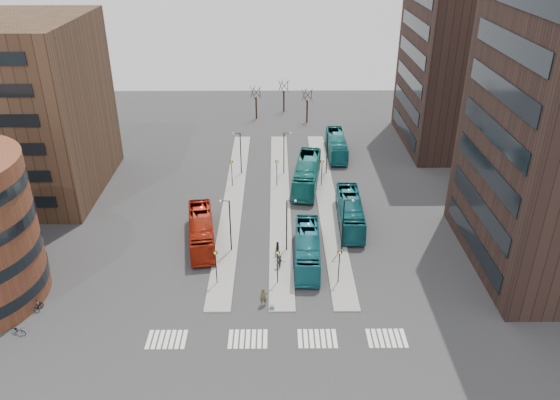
{
  "coord_description": "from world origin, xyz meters",
  "views": [
    {
      "loc": [
        1.47,
        -32.23,
        32.31
      ],
      "look_at": [
        1.91,
        20.38,
        5.0
      ],
      "focal_mm": 35.0,
      "sensor_mm": 36.0,
      "label": 1
    }
  ],
  "objects_px": {
    "commuter_a": "(204,238)",
    "commuter_c": "(279,262)",
    "teal_bus_a": "(307,248)",
    "commuter_b": "(277,249)",
    "bicycle_near": "(18,330)",
    "traveller": "(264,297)",
    "teal_bus_c": "(350,212)",
    "bicycle_far": "(33,307)",
    "bicycle_mid": "(33,305)",
    "teal_bus_d": "(336,145)",
    "red_bus": "(201,231)",
    "suitcase": "(272,308)",
    "teal_bus_b": "(307,174)"
  },
  "relations": [
    {
      "from": "teal_bus_a",
      "to": "bicycle_far",
      "type": "xyz_separation_m",
      "value": [
        -25.73,
        -8.14,
        -1.1
      ]
    },
    {
      "from": "teal_bus_b",
      "to": "teal_bus_d",
      "type": "distance_m",
      "value": 12.02
    },
    {
      "from": "traveller",
      "to": "bicycle_far",
      "type": "relative_size",
      "value": 1.25
    },
    {
      "from": "teal_bus_a",
      "to": "commuter_b",
      "type": "height_order",
      "value": "teal_bus_a"
    },
    {
      "from": "teal_bus_d",
      "to": "traveller",
      "type": "xyz_separation_m",
      "value": [
        -10.46,
        -36.6,
        -0.55
      ]
    },
    {
      "from": "traveller",
      "to": "bicycle_near",
      "type": "height_order",
      "value": "traveller"
    },
    {
      "from": "teal_bus_d",
      "to": "commuter_b",
      "type": "xyz_separation_m",
      "value": [
        -9.12,
        -28.18,
        -0.65
      ]
    },
    {
      "from": "teal_bus_d",
      "to": "commuter_a",
      "type": "bearing_deg",
      "value": -123.31
    },
    {
      "from": "bicycle_mid",
      "to": "bicycle_far",
      "type": "xyz_separation_m",
      "value": [
        0.0,
        -0.18,
        -0.13
      ]
    },
    {
      "from": "red_bus",
      "to": "traveller",
      "type": "distance_m",
      "value": 13.25
    },
    {
      "from": "red_bus",
      "to": "bicycle_mid",
      "type": "xyz_separation_m",
      "value": [
        -14.19,
        -11.67,
        -1.0
      ]
    },
    {
      "from": "commuter_c",
      "to": "commuter_a",
      "type": "bearing_deg",
      "value": -88.6
    },
    {
      "from": "traveller",
      "to": "suitcase",
      "type": "bearing_deg",
      "value": -43.05
    },
    {
      "from": "teal_bus_a",
      "to": "teal_bus_b",
      "type": "distance_m",
      "value": 18.29
    },
    {
      "from": "suitcase",
      "to": "traveller",
      "type": "bearing_deg",
      "value": 138.02
    },
    {
      "from": "suitcase",
      "to": "bicycle_far",
      "type": "height_order",
      "value": "bicycle_far"
    },
    {
      "from": "red_bus",
      "to": "bicycle_far",
      "type": "bearing_deg",
      "value": -148.83
    },
    {
      "from": "red_bus",
      "to": "traveller",
      "type": "bearing_deg",
      "value": -66.33
    },
    {
      "from": "commuter_b",
      "to": "bicycle_far",
      "type": "relative_size",
      "value": 1.13
    },
    {
      "from": "teal_bus_d",
      "to": "commuter_a",
      "type": "relative_size",
      "value": 6.75
    },
    {
      "from": "teal_bus_a",
      "to": "teal_bus_c",
      "type": "relative_size",
      "value": 0.96
    },
    {
      "from": "suitcase",
      "to": "bicycle_mid",
      "type": "xyz_separation_m",
      "value": [
        -22.05,
        0.24,
        0.27
      ]
    },
    {
      "from": "commuter_a",
      "to": "bicycle_near",
      "type": "relative_size",
      "value": 1.04
    },
    {
      "from": "commuter_b",
      "to": "bicycle_far",
      "type": "bearing_deg",
      "value": 114.73
    },
    {
      "from": "red_bus",
      "to": "teal_bus_b",
      "type": "bearing_deg",
      "value": 40.73
    },
    {
      "from": "teal_bus_c",
      "to": "commuter_a",
      "type": "distance_m",
      "value": 17.26
    },
    {
      "from": "commuter_a",
      "to": "bicycle_near",
      "type": "xyz_separation_m",
      "value": [
        -14.5,
        -14.62,
        -0.39
      ]
    },
    {
      "from": "teal_bus_c",
      "to": "bicycle_mid",
      "type": "relative_size",
      "value": 6.47
    },
    {
      "from": "teal_bus_c",
      "to": "traveller",
      "type": "relative_size",
      "value": 5.94
    },
    {
      "from": "commuter_a",
      "to": "commuter_c",
      "type": "bearing_deg",
      "value": 167.42
    },
    {
      "from": "commuter_c",
      "to": "bicycle_near",
      "type": "xyz_separation_m",
      "value": [
        -22.77,
        -9.85,
        -0.38
      ]
    },
    {
      "from": "suitcase",
      "to": "teal_bus_c",
      "type": "distance_m",
      "value": 18.45
    },
    {
      "from": "red_bus",
      "to": "bicycle_near",
      "type": "relative_size",
      "value": 7.13
    },
    {
      "from": "commuter_b",
      "to": "bicycle_mid",
      "type": "bearing_deg",
      "value": 114.33
    },
    {
      "from": "bicycle_far",
      "to": "bicycle_mid",
      "type": "bearing_deg",
      "value": 21.83
    },
    {
      "from": "teal_bus_b",
      "to": "commuter_a",
      "type": "bearing_deg",
      "value": -121.06
    },
    {
      "from": "bicycle_near",
      "to": "teal_bus_c",
      "type": "bearing_deg",
      "value": -38.92
    },
    {
      "from": "teal_bus_d",
      "to": "bicycle_mid",
      "type": "xyz_separation_m",
      "value": [
        -31.73,
        -37.1,
        -0.98
      ]
    },
    {
      "from": "teal_bus_a",
      "to": "commuter_a",
      "type": "relative_size",
      "value": 6.75
    },
    {
      "from": "teal_bus_a",
      "to": "bicycle_far",
      "type": "bearing_deg",
      "value": -159.88
    },
    {
      "from": "teal_bus_c",
      "to": "commuter_c",
      "type": "xyz_separation_m",
      "value": [
        -8.38,
        -9.22,
        -0.78
      ]
    },
    {
      "from": "commuter_c",
      "to": "bicycle_near",
      "type": "height_order",
      "value": "commuter_c"
    },
    {
      "from": "teal_bus_d",
      "to": "red_bus",
      "type": "bearing_deg",
      "value": -124.17
    },
    {
      "from": "teal_bus_b",
      "to": "teal_bus_a",
      "type": "bearing_deg",
      "value": -84.78
    },
    {
      "from": "bicycle_far",
      "to": "commuter_c",
      "type": "bearing_deg",
      "value": -51.74
    },
    {
      "from": "commuter_a",
      "to": "commuter_b",
      "type": "height_order",
      "value": "commuter_b"
    },
    {
      "from": "teal_bus_d",
      "to": "bicycle_far",
      "type": "relative_size",
      "value": 7.12
    },
    {
      "from": "commuter_b",
      "to": "bicycle_near",
      "type": "height_order",
      "value": "commuter_b"
    },
    {
      "from": "teal_bus_c",
      "to": "commuter_b",
      "type": "distance_m",
      "value": 10.96
    },
    {
      "from": "commuter_a",
      "to": "suitcase",
      "type": "bearing_deg",
      "value": 140.57
    }
  ]
}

